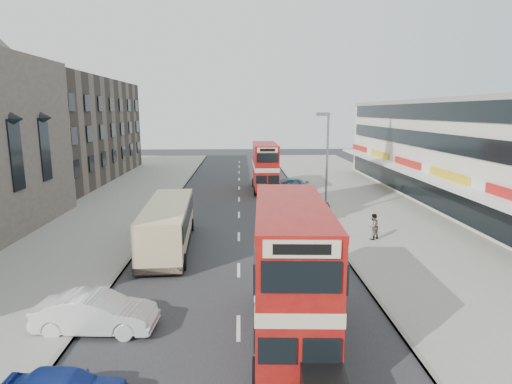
% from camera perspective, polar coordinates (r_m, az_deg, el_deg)
% --- Properties ---
extents(ground, '(160.00, 160.00, 0.00)m').
position_cam_1_polar(ground, '(15.31, -2.42, -21.56)').
color(ground, '#28282B').
rests_on(ground, ground).
extents(road_surface, '(12.00, 90.00, 0.01)m').
position_cam_1_polar(road_surface, '(33.92, -2.33, -3.11)').
color(road_surface, '#28282B').
rests_on(road_surface, ground).
extents(pavement_right, '(12.00, 90.00, 0.15)m').
position_cam_1_polar(pavement_right, '(35.93, 17.20, -2.68)').
color(pavement_right, gray).
rests_on(pavement_right, ground).
extents(pavement_left, '(12.00, 90.00, 0.15)m').
position_cam_1_polar(pavement_left, '(36.00, -21.83, -2.96)').
color(pavement_left, gray).
rests_on(pavement_left, ground).
extents(kerb_left, '(0.20, 90.00, 0.16)m').
position_cam_1_polar(kerb_left, '(34.47, -12.54, -3.02)').
color(kerb_left, gray).
rests_on(kerb_left, ground).
extents(kerb_right, '(0.20, 90.00, 0.16)m').
position_cam_1_polar(kerb_right, '(34.43, 7.89, -2.87)').
color(kerb_right, gray).
rests_on(kerb_right, ground).
extents(brick_terrace, '(14.00, 28.00, 12.00)m').
position_cam_1_polar(brick_terrace, '(55.55, -25.90, 7.54)').
color(brick_terrace, '#66594C').
rests_on(brick_terrace, ground).
extents(commercial_row, '(9.90, 46.20, 9.30)m').
position_cam_1_polar(commercial_row, '(40.32, 27.38, 4.68)').
color(commercial_row, beige).
rests_on(commercial_row, ground).
extents(street_lamp, '(1.00, 0.20, 8.12)m').
position_cam_1_polar(street_lamp, '(31.76, 9.49, 4.56)').
color(street_lamp, slate).
rests_on(street_lamp, ground).
extents(bus_main, '(2.85, 9.01, 4.90)m').
position_cam_1_polar(bus_main, '(15.27, 4.74, -10.78)').
color(bus_main, black).
rests_on(bus_main, ground).
extents(bus_second, '(2.39, 8.66, 4.77)m').
position_cam_1_polar(bus_second, '(43.82, 1.25, 3.43)').
color(bus_second, black).
rests_on(bus_second, ground).
extents(coach, '(3.00, 9.85, 2.58)m').
position_cam_1_polar(coach, '(25.97, -11.86, -4.27)').
color(coach, black).
rests_on(coach, ground).
extents(car_left_front, '(4.60, 1.87, 1.49)m').
position_cam_1_polar(car_left_front, '(17.56, -20.89, -15.04)').
color(car_left_front, silver).
rests_on(car_left_front, ground).
extents(car_right_a, '(4.97, 2.49, 1.39)m').
position_cam_1_polar(car_right_a, '(32.11, 5.60, -2.69)').
color(car_right_a, maroon).
rests_on(car_right_a, ground).
extents(car_right_b, '(4.34, 2.23, 1.17)m').
position_cam_1_polar(car_right_b, '(33.97, 5.44, -2.12)').
color(car_right_b, orange).
rests_on(car_right_b, ground).
extents(car_right_c, '(4.20, 1.74, 1.42)m').
position_cam_1_polar(car_right_c, '(43.93, 4.57, 1.04)').
color(car_right_c, '#5999B3').
rests_on(car_right_c, ground).
extents(pedestrian_near, '(0.75, 0.69, 1.69)m').
position_cam_1_polar(pedestrian_near, '(27.89, 15.61, -4.51)').
color(pedestrian_near, gray).
rests_on(pedestrian_near, pavement_right).
extents(cyclist, '(0.66, 1.64, 1.90)m').
position_cam_1_polar(cyclist, '(31.76, 4.40, -2.94)').
color(cyclist, gray).
rests_on(cyclist, ground).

